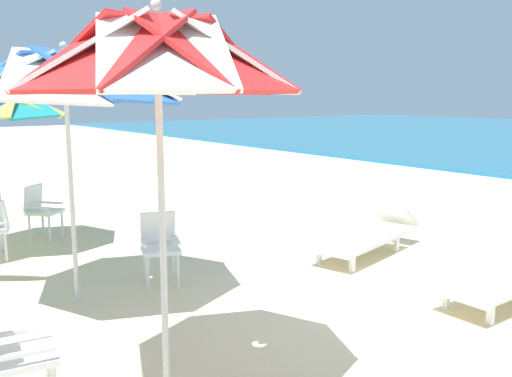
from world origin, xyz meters
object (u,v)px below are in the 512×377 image
Objects in this scene: beach_umbrella_1 at (65,80)px; plastic_chair_1 at (160,244)px; beach_umbrella_0 at (158,61)px; sun_lounger_1 at (512,275)px; sun_lounger_2 at (367,235)px; plastic_chair_0 at (12,351)px; plastic_chair_4 at (41,208)px.

beach_umbrella_1 is 2.19m from plastic_chair_1.
plastic_chair_1 is (-0.01, 1.03, -1.93)m from beach_umbrella_1.
beach_umbrella_0 is 2.34m from beach_umbrella_1.
beach_umbrella_1 reaches higher than sun_lounger_1.
beach_umbrella_0 reaches higher than sun_lounger_2.
sun_lounger_2 is (-1.30, 5.10, -0.22)m from plastic_chair_0.
plastic_chair_0 reaches higher than sun_lounger_1.
sun_lounger_1 is at bearing 54.15° from beach_umbrella_1.
plastic_chair_1 is 4.08m from sun_lounger_1.
beach_umbrella_0 is 3.37× the size of plastic_chair_4.
sun_lounger_1 and sun_lounger_2 have the same top height.
sun_lounger_2 is at bearing 178.62° from sun_lounger_1.
beach_umbrella_1 is at bearing 150.26° from plastic_chair_0.
beach_umbrella_0 is 2.27m from plastic_chair_0.
beach_umbrella_0 is 1.36× the size of sun_lounger_1.
beach_umbrella_1 is 1.26× the size of sun_lounger_2.
plastic_chair_1 reaches higher than sun_lounger_2.
sun_lounger_2 is at bearing 77.30° from plastic_chair_1.
plastic_chair_1 is at bearing 153.84° from beach_umbrella_0.
plastic_chair_4 reaches higher than sun_lounger_1.
plastic_chair_1 is (-1.96, 2.15, 0.00)m from plastic_chair_0.
plastic_chair_4 is (-3.07, -0.52, 0.00)m from plastic_chair_1.
beach_umbrella_1 is at bearing -89.34° from plastic_chair_1.
plastic_chair_0 is 2.96m from beach_umbrella_1.
plastic_chair_4 is at bearing -137.04° from sun_lounger_2.
plastic_chair_1 is 0.39× the size of sun_lounger_2.
sun_lounger_2 is (-1.68, 4.11, -2.22)m from beach_umbrella_0.
plastic_chair_1 is 0.40× the size of sun_lounger_1.
beach_umbrella_1 is 3.67m from plastic_chair_4.
plastic_chair_1 is at bearing 90.66° from beach_umbrella_1.
plastic_chair_0 is 1.00× the size of plastic_chair_1.
beach_umbrella_0 is 3.29m from plastic_chair_1.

